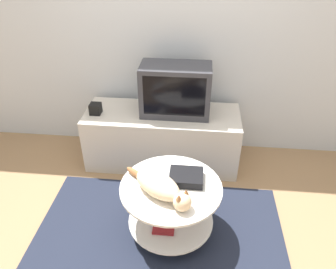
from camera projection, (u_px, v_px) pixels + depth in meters
The scene contains 9 objects.
ground_plane at pixel (160, 230), 2.47m from camera, with size 12.00×12.00×0.00m, color #93704C.
wall_back at pixel (175, 14), 2.77m from camera, with size 8.00×0.05×2.60m.
rug at pixel (160, 229), 2.47m from camera, with size 1.82×1.02×0.02m.
tv_stand at pixel (162, 138), 3.06m from camera, with size 1.39×0.52×0.52m.
tv at pixel (176, 90), 2.81m from camera, with size 0.60×0.31×0.44m.
speaker at pixel (96, 109), 2.89m from camera, with size 0.09×0.09×0.09m.
coffee_table at pixel (171, 203), 2.30m from camera, with size 0.70×0.70×0.43m.
dvd_box at pixel (186, 177), 2.25m from camera, with size 0.23×0.19×0.06m.
cat at pixel (161, 187), 2.11m from camera, with size 0.49×0.40×0.14m.
Camera 1 is at (0.23, -1.66, 1.95)m, focal length 35.00 mm.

